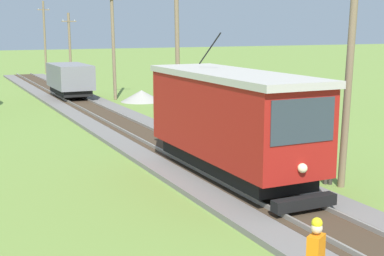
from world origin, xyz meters
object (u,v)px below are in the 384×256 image
at_px(red_tram, 231,120).
at_px(utility_pole_far, 113,42).
at_px(second_worker, 329,156).
at_px(utility_pole_horizon, 45,36).
at_px(utility_pole_mid, 177,46).
at_px(utility_pole_near_tram, 349,68).
at_px(freight_car, 70,79).
at_px(utility_pole_distant, 70,47).
at_px(gravel_pile, 142,96).

height_order(red_tram, utility_pole_far, utility_pole_far).
distance_m(utility_pole_far, second_worker, 24.93).
relative_size(red_tram, utility_pole_far, 1.04).
distance_m(red_tram, utility_pole_horizon, 49.58).
xyz_separation_m(utility_pole_mid, utility_pole_far, (0.00, 11.57, -0.05)).
bearing_deg(utility_pole_horizon, utility_pole_mid, -90.00).
height_order(utility_pole_near_tram, second_worker, utility_pole_near_tram).
distance_m(utility_pole_mid, utility_pole_far, 11.57).
distance_m(utility_pole_near_tram, utility_pole_far, 25.27).
relative_size(freight_car, utility_pole_far, 0.63).
distance_m(utility_pole_mid, second_worker, 13.56).
bearing_deg(utility_pole_near_tram, second_worker, 110.98).
height_order(utility_pole_near_tram, utility_pole_horizon, utility_pole_horizon).
height_order(utility_pole_near_tram, utility_pole_distant, utility_pole_near_tram).
xyz_separation_m(utility_pole_near_tram, utility_pole_far, (0.00, 25.27, 0.23)).
distance_m(utility_pole_near_tram, utility_pole_mid, 13.71).
bearing_deg(red_tram, utility_pole_horizon, 86.42).
relative_size(utility_pole_near_tram, utility_pole_horizon, 0.95).
height_order(red_tram, second_worker, red_tram).
bearing_deg(red_tram, utility_pole_distant, 85.21).
distance_m(red_tram, utility_pole_mid, 12.10).
relative_size(utility_pole_mid, gravel_pile, 2.79).
relative_size(freight_car, utility_pole_mid, 0.62).
relative_size(utility_pole_far, utility_pole_distant, 1.25).
distance_m(utility_pole_far, gravel_pile, 4.55).
bearing_deg(freight_car, utility_pole_mid, -75.88).
xyz_separation_m(red_tram, utility_pole_distant, (3.09, 36.95, 1.20)).
relative_size(utility_pole_near_tram, gravel_pile, 2.61).
xyz_separation_m(utility_pole_near_tram, utility_pole_distant, (0.00, 39.14, -0.60)).
relative_size(utility_pole_near_tram, second_worker, 4.37).
bearing_deg(utility_pole_mid, gravel_pile, 81.83).
xyz_separation_m(utility_pole_horizon, second_worker, (-0.21, -51.09, -3.21)).
bearing_deg(red_tram, utility_pole_near_tram, -35.34).
bearing_deg(freight_car, utility_pole_distant, 76.72).
bearing_deg(utility_pole_distant, freight_car, -103.28).
bearing_deg(utility_pole_mid, second_worker, -90.92).
relative_size(utility_pole_far, gravel_pile, 2.76).
bearing_deg(utility_pole_mid, utility_pole_distant, 90.00).
distance_m(utility_pole_near_tram, second_worker, 3.07).
bearing_deg(utility_pole_horizon, gravel_pile, -87.26).
bearing_deg(gravel_pile, freight_car, 147.68).
distance_m(utility_pole_mid, gravel_pile, 10.34).
bearing_deg(utility_pole_far, red_tram, -97.64).
height_order(utility_pole_near_tram, utility_pole_far, utility_pole_far).
relative_size(freight_car, gravel_pile, 1.74).
height_order(red_tram, gravel_pile, red_tram).
relative_size(red_tram, utility_pole_near_tram, 1.09).
bearing_deg(utility_pole_near_tram, utility_pole_horizon, 90.00).
xyz_separation_m(red_tram, utility_pole_near_tram, (3.09, -2.19, 1.80)).
bearing_deg(second_worker, utility_pole_far, -138.70).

